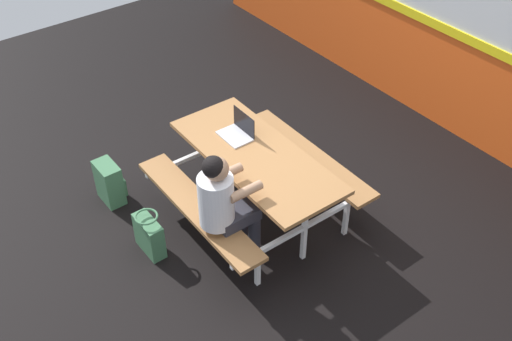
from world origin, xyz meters
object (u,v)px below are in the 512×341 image
laptop_silver (238,131)px  tote_bag_bright (149,235)px  backpack_dark (110,183)px  picnic_table_main (256,169)px  student_nearer (224,201)px

laptop_silver → tote_bag_bright: laptop_silver is taller
laptop_silver → tote_bag_bright: bearing=-83.4°
backpack_dark → picnic_table_main: bearing=44.4°
student_nearer → laptop_silver: 0.88m
picnic_table_main → tote_bag_bright: picnic_table_main is taller
laptop_silver → backpack_dark: (-0.70, -1.05, -0.57)m
picnic_table_main → tote_bag_bright: 1.13m
backpack_dark → tote_bag_bright: size_ratio=1.02×
picnic_table_main → laptop_silver: size_ratio=5.52×
picnic_table_main → student_nearer: student_nearer is taller
backpack_dark → tote_bag_bright: 0.83m
picnic_table_main → laptop_silver: (-0.33, 0.04, 0.21)m
picnic_table_main → backpack_dark: bearing=-135.6°
laptop_silver → backpack_dark: laptop_silver is taller
backpack_dark → tote_bag_bright: (0.83, -0.04, -0.02)m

